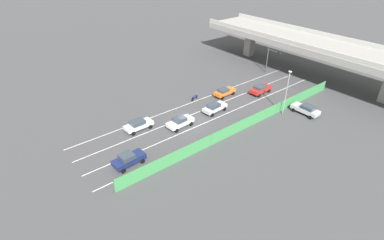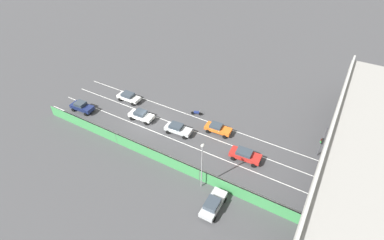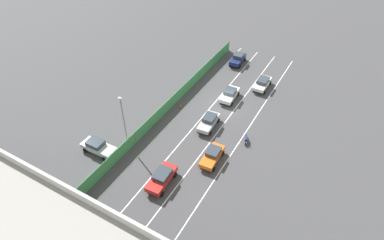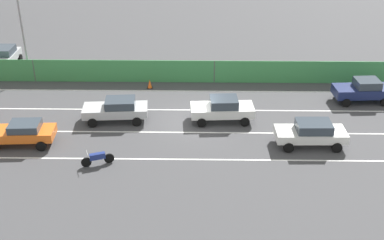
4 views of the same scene
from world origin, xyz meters
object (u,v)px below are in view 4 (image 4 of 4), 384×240
(car_sedan_silver, at_px, (117,109))
(parked_wagon_silver, at_px, (3,57))
(car_sedan_white, at_px, (223,108))
(car_hatchback_white, at_px, (311,132))
(motorcycle, at_px, (98,158))
(street_lamp, at_px, (21,24))
(car_sedan_navy, at_px, (363,90))
(traffic_cone, at_px, (150,84))
(car_taxi_orange, at_px, (21,132))

(car_sedan_silver, height_order, parked_wagon_silver, parked_wagon_silver)
(car_sedan_silver, bearing_deg, car_sedan_white, -88.94)
(car_hatchback_white, xyz_separation_m, motorcycle, (-2.53, 13.01, -0.44))
(street_lamp, bearing_deg, car_hatchback_white, -116.87)
(motorcycle, relative_size, street_lamp, 0.24)
(car_sedan_white, height_order, street_lamp, street_lamp)
(car_hatchback_white, bearing_deg, car_sedan_navy, -38.24)
(car_sedan_silver, bearing_deg, parked_wagon_silver, 48.83)
(car_hatchback_white, xyz_separation_m, car_sedan_white, (3.28, 5.43, 0.02))
(motorcycle, bearing_deg, traffic_cone, -10.26)
(motorcycle, bearing_deg, car_taxi_orange, 65.92)
(street_lamp, xyz_separation_m, traffic_cone, (-1.99, -10.20, -4.26))
(parked_wagon_silver, bearing_deg, car_sedan_navy, -102.63)
(car_hatchback_white, height_order, parked_wagon_silver, parked_wagon_silver)
(car_hatchback_white, bearing_deg, car_taxi_orange, 90.62)
(car_taxi_orange, height_order, car_sedan_navy, car_sedan_navy)
(car_sedan_silver, relative_size, parked_wagon_silver, 0.97)
(car_sedan_navy, bearing_deg, car_sedan_white, 107.12)
(car_sedan_white, relative_size, motorcycle, 2.37)
(car_sedan_silver, xyz_separation_m, traffic_cone, (5.59, -1.75, -0.56))
(car_sedan_white, bearing_deg, street_lamp, 64.68)
(car_taxi_orange, bearing_deg, motorcycle, -114.08)
(car_taxi_orange, distance_m, parked_wagon_silver, 14.53)
(car_hatchback_white, distance_m, parked_wagon_silver, 27.42)
(car_sedan_white, distance_m, traffic_cone, 7.80)
(car_sedan_white, xyz_separation_m, car_taxi_orange, (-3.48, 12.80, -0.06))
(street_lamp, bearing_deg, car_taxi_orange, -164.93)
(car_sedan_navy, distance_m, street_lamp, 26.91)
(car_hatchback_white, xyz_separation_m, traffic_cone, (8.74, 10.98, -0.56))
(motorcycle, distance_m, parked_wagon_silver, 19.16)
(car_sedan_white, bearing_deg, car_hatchback_white, -121.12)
(car_hatchback_white, height_order, car_sedan_silver, car_hatchback_white)
(traffic_cone, bearing_deg, car_sedan_navy, -97.76)
(motorcycle, height_order, parked_wagon_silver, parked_wagon_silver)
(car_sedan_white, relative_size, car_sedan_navy, 1.02)
(car_sedan_silver, bearing_deg, car_sedan_navy, -79.24)
(car_hatchback_white, distance_m, car_taxi_orange, 18.23)
(car_sedan_navy, xyz_separation_m, car_sedan_silver, (-3.40, 17.88, -0.04))
(car_taxi_orange, relative_size, motorcycle, 2.35)
(parked_wagon_silver, xyz_separation_m, traffic_cone, (-4.35, -13.12, -0.59))
(car_hatchback_white, relative_size, motorcycle, 2.36)
(parked_wagon_silver, distance_m, street_lamp, 5.26)
(car_hatchback_white, xyz_separation_m, car_sedan_navy, (6.54, -5.15, 0.04))
(car_sedan_white, distance_m, street_lamp, 17.80)
(car_sedan_navy, height_order, car_sedan_silver, car_sedan_navy)
(motorcycle, bearing_deg, car_sedan_navy, -63.47)
(parked_wagon_silver, bearing_deg, car_hatchback_white, -118.52)
(traffic_cone, bearing_deg, car_taxi_orange, 140.92)
(car_sedan_silver, distance_m, traffic_cone, 5.89)
(car_taxi_orange, relative_size, car_sedan_navy, 1.01)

